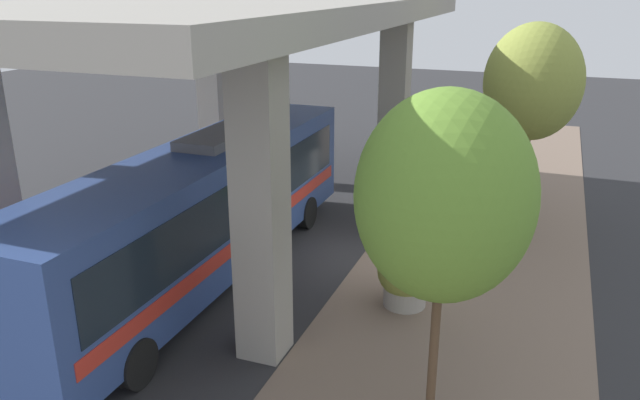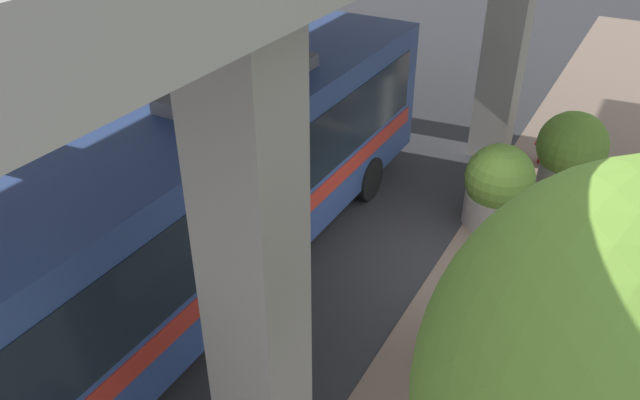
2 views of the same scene
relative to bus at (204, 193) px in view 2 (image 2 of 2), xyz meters
name	(u,v)px [view 2 (image 2 of 2)]	position (x,y,z in m)	size (l,w,h in m)	color
ground_plane	(437,264)	(-3.40, -2.60, -1.99)	(80.00, 80.00, 0.00)	#2D2D30
sidewalk_strip	(600,316)	(-6.40, -2.60, -1.98)	(6.00, 40.00, 0.02)	#7A6656
bus	(204,193)	(0.00, 0.00, 0.00)	(2.56, 12.91, 3.67)	#334C8C
fire_hydrant	(545,146)	(-4.25, -7.79, -1.50)	(0.49, 0.24, 0.97)	#B21919
planter_front	(570,152)	(-4.95, -6.72, -1.02)	(1.55, 1.55, 1.92)	#9E998E
planter_middle	(498,187)	(-3.91, -4.56, -1.11)	(1.42, 1.42, 1.81)	#9E998E
planter_back	(502,337)	(-5.16, -0.37, -1.18)	(1.36, 1.36, 1.60)	#9E998E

